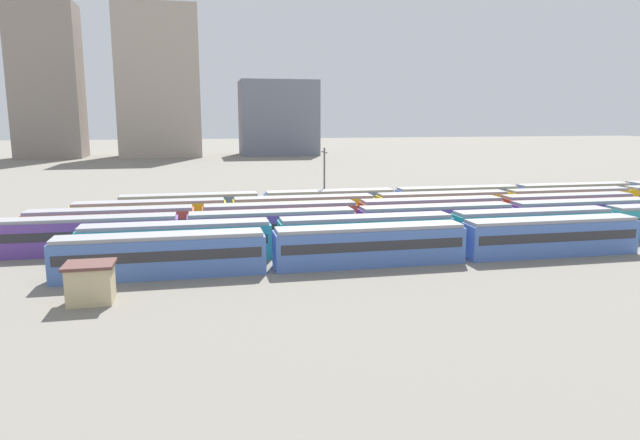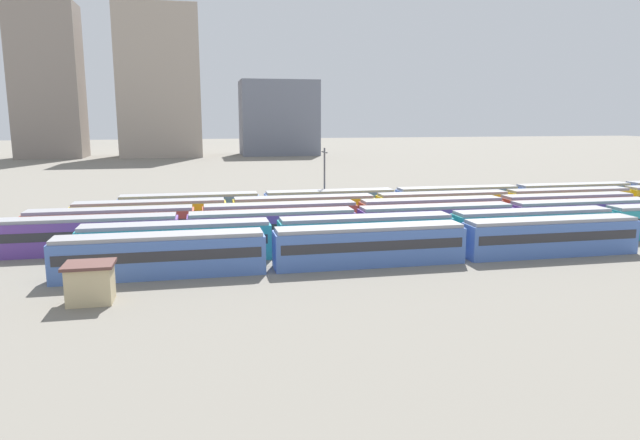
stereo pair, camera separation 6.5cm
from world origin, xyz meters
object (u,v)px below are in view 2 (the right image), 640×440
train_track_2 (436,221)px  train_track_3 (358,216)px  signal_hut (90,282)px  train_track_5 (517,197)px  train_track_4 (507,204)px  train_track_0 (370,245)px  train_track_1 (532,226)px  catenary_pole_1 (324,177)px

train_track_2 → train_track_3: size_ratio=1.25×
signal_hut → train_track_5: bearing=30.9°
signal_hut → train_track_3: bearing=39.3°
train_track_4 → train_track_5: same height
train_track_0 → train_track_2: same height
train_track_0 → signal_hut: size_ratio=15.50×
train_track_1 → train_track_2: 10.39m
train_track_1 → train_track_3: same height
train_track_2 → train_track_3: bearing=146.4°
train_track_3 → train_track_4: same height
train_track_1 → train_track_5: (10.46, 20.80, 0.00)m
train_track_3 → catenary_pole_1: bearing=95.6°
train_track_2 → train_track_3: 9.40m
train_track_2 → train_track_5: (19.46, 15.60, 0.00)m
train_track_4 → catenary_pole_1: 25.48m
signal_hut → train_track_2: bearing=25.8°
train_track_0 → signal_hut: bearing=-164.9°
train_track_5 → train_track_3: bearing=-159.1°
train_track_3 → train_track_4: size_ratio=0.66×
train_track_0 → signal_hut: 24.47m
catenary_pole_1 → signal_hut: 43.59m
train_track_0 → train_track_2: size_ratio=0.60×
train_track_5 → catenary_pole_1: 28.90m
train_track_3 → signal_hut: train_track_3 is taller
train_track_3 → signal_hut: (-26.86, -21.96, -0.35)m
train_track_5 → train_track_0: bearing=-139.6°
train_track_5 → catenary_pole_1: bearing=174.5°
train_track_1 → catenary_pole_1: bearing=127.6°
train_track_2 → train_track_3: (-7.83, 5.20, 0.00)m
catenary_pole_1 → train_track_5: bearing=-5.5°
train_track_1 → train_track_5: 23.28m
train_track_5 → catenary_pole_1: catenary_pole_1 is taller
train_track_2 → signal_hut: 38.53m
train_track_2 → train_track_5: size_ratio=0.83×
signal_hut → train_track_0: bearing=15.1°
train_track_4 → train_track_1: bearing=-110.6°
train_track_4 → train_track_3: bearing=-167.1°
train_track_3 → signal_hut: bearing=-140.7°
train_track_0 → train_track_2: (11.06, 10.40, 0.00)m
train_track_0 → train_track_4: 33.24m
train_track_5 → train_track_2: bearing=-141.3°
train_track_3 → train_track_2: bearing=-33.6°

